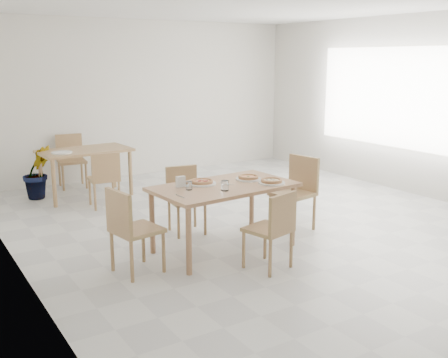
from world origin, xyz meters
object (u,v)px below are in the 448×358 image
plate_margherita (248,179)px  tumbler_b (189,186)px  chair_north (185,194)px  napkin_holder (181,182)px  plate_empty (62,153)px  chair_south (274,225)px  pizza_pepperoni (202,181)px  pizza_margherita (248,177)px  main_table (224,192)px  chair_back_s (105,176)px  chair_back_n (71,157)px  potted_plant (38,172)px  second_table (85,155)px  pizza_mushroom (272,181)px  chair_east (297,187)px  plate_pepperoni (202,183)px  tumbler_a (225,186)px  chair_west (130,225)px  plate_mushroom (272,183)px

plate_margherita → tumbler_b: (-0.81, -0.05, 0.04)m
chair_north → tumbler_b: (-0.36, -0.79, 0.32)m
napkin_holder → plate_empty: napkin_holder is taller
chair_south → napkin_holder: 1.13m
pizza_pepperoni → pizza_margherita: bearing=-9.6°
main_table → chair_back_s: bearing=98.8°
pizza_pepperoni → tumbler_b: bearing=-149.2°
chair_back_n → potted_plant: chair_back_n is taller
second_table → potted_plant: size_ratio=1.67×
pizza_mushroom → chair_east: bearing=27.9°
plate_margherita → plate_pepperoni: 0.57m
pizza_mushroom → potted_plant: bearing=115.3°
chair_north → chair_back_n: 3.15m
plate_margherita → potted_plant: size_ratio=0.35×
chair_east → plate_margherita: 0.84m
plate_margherita → tumbler_a: (-0.50, -0.28, 0.05)m
chair_west → plate_mushroom: size_ratio=2.94×
tumbler_a → plate_empty: size_ratio=0.36×
chair_north → second_table: (-0.50, 2.30, 0.18)m
chair_east → plate_pepperoni: 1.39m
chair_north → chair_south: bearing=-75.7°
chair_south → tumbler_b: 1.01m
chair_north → pizza_margherita: 0.92m
chair_west → chair_back_s: bearing=-23.5°
pizza_pepperoni → tumbler_a: tumbler_a is taller
chair_east → plate_empty: 3.56m
second_table → main_table: bearing=-82.7°
napkin_holder → tumbler_b: bearing=-72.9°
pizza_margherita → chair_back_s: (-0.92, 2.28, -0.31)m
napkin_holder → pizza_pepperoni: bearing=5.4°
pizza_mushroom → second_table: 3.50m
chair_east → plate_mushroom: chair_east is taller
chair_north → tumbler_a: bearing=-85.2°
pizza_pepperoni → chair_back_n: size_ratio=0.38×
plate_mushroom → tumbler_a: size_ratio=2.75×
pizza_pepperoni → potted_plant: potted_plant is taller
chair_back_n → chair_north: bearing=-74.1°
tumbler_b → napkin_holder: size_ratio=0.71×
chair_west → napkin_holder: size_ratio=6.93×
plate_margherita → second_table: 3.19m
plate_pepperoni → second_table: bearing=97.4°
chair_east → second_table: bearing=-159.5°
plate_margherita → plate_pepperoni: bearing=170.4°
plate_mushroom → potted_plant: size_ratio=0.36×
chair_east → plate_pepperoni: (-1.37, 0.02, 0.22)m
chair_east → potted_plant: size_ratio=1.11×
chair_back_n → potted_plant: (-0.66, -0.51, -0.09)m
second_table → tumbler_a: bearing=-85.5°
chair_south → pizza_pepperoni: 1.03m
chair_south → plate_empty: size_ratio=2.73×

